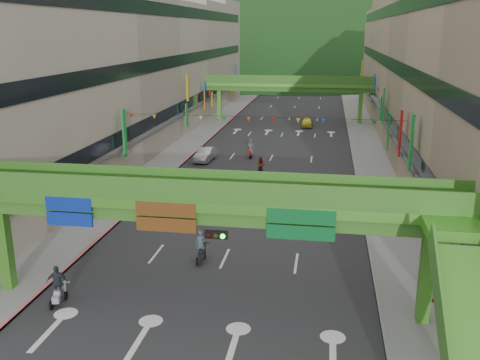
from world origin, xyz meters
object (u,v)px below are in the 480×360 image
(pedestrian_red, at_px, (440,291))
(car_silver, at_px, (206,154))
(overpass_near, at_px, (217,216))
(car_yellow, at_px, (307,122))
(scooter_rider_mid, at_px, (261,166))
(scooter_rider_near, at_px, (201,248))

(pedestrian_red, bearing_deg, car_silver, 128.08)
(overpass_near, relative_size, car_yellow, 6.99)
(scooter_rider_mid, distance_m, pedestrian_red, 26.77)
(car_silver, height_order, car_yellow, car_silver)
(car_yellow, xyz_separation_m, pedestrian_red, (9.08, -52.92, 0.10))
(scooter_rider_mid, relative_size, car_yellow, 0.52)
(scooter_rider_mid, bearing_deg, scooter_rider_near, -93.36)
(car_silver, bearing_deg, scooter_rider_mid, -35.02)
(overpass_near, height_order, pedestrian_red, overpass_near)
(car_silver, height_order, pedestrian_red, pedestrian_red)
(car_yellow, bearing_deg, scooter_rider_near, -95.78)
(overpass_near, distance_m, pedestrian_red, 12.38)
(car_yellow, relative_size, pedestrian_red, 2.56)
(overpass_near, height_order, car_silver, overpass_near)
(scooter_rider_near, distance_m, car_silver, 26.72)
(overpass_near, height_order, scooter_rider_near, overpass_near)
(car_yellow, height_order, pedestrian_red, pedestrian_red)
(scooter_rider_mid, height_order, car_yellow, scooter_rider_mid)
(pedestrian_red, bearing_deg, car_yellow, 104.69)
(pedestrian_red, bearing_deg, scooter_rider_mid, 122.46)
(overpass_near, bearing_deg, pedestrian_red, 13.08)
(scooter_rider_near, xyz_separation_m, pedestrian_red, (13.57, -3.29, -0.17))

